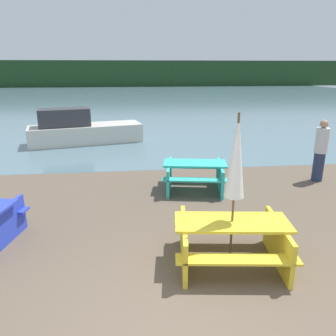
# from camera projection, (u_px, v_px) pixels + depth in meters

# --- Properties ---
(water) EXTENTS (60.00, 50.00, 0.00)m
(water) POSITION_uv_depth(u_px,v_px,m) (135.00, 98.00, 33.80)
(water) COLOR slate
(water) RESTS_ON ground_plane
(far_treeline) EXTENTS (80.00, 1.60, 4.00)m
(far_treeline) POSITION_uv_depth(u_px,v_px,m) (133.00, 74.00, 52.19)
(far_treeline) COLOR #1E3D1E
(far_treeline) RESTS_ON water
(picnic_table_yellow) EXTENTS (1.94, 1.59, 0.74)m
(picnic_table_yellow) POSITION_uv_depth(u_px,v_px,m) (231.00, 238.00, 5.21)
(picnic_table_yellow) COLOR yellow
(picnic_table_yellow) RESTS_ON ground_plane
(picnic_table_teal) EXTENTS (1.79, 1.62, 0.73)m
(picnic_table_teal) POSITION_uv_depth(u_px,v_px,m) (195.00, 173.00, 8.39)
(picnic_table_teal) COLOR #33B7A8
(picnic_table_teal) RESTS_ON ground_plane
(umbrella_white) EXTENTS (0.30, 0.30, 2.44)m
(umbrella_white) POSITION_uv_depth(u_px,v_px,m) (236.00, 157.00, 4.81)
(umbrella_white) COLOR brown
(umbrella_white) RESTS_ON ground_plane
(boat) EXTENTS (4.72, 2.38, 1.46)m
(boat) POSITION_uv_depth(u_px,v_px,m) (81.00, 130.00, 13.50)
(boat) COLOR beige
(boat) RESTS_ON water
(person) EXTENTS (0.34, 0.34, 1.71)m
(person) POSITION_uv_depth(u_px,v_px,m) (320.00, 151.00, 8.93)
(person) COLOR #283351
(person) RESTS_ON ground_plane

